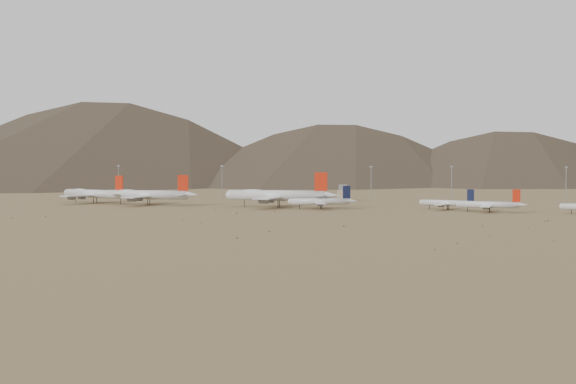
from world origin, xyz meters
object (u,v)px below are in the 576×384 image
(narrowbody_a, at_px, (322,202))
(control_tower, at_px, (344,194))
(widebody_east, at_px, (277,195))
(narrowbody_b, at_px, (448,203))
(widebody_centre, at_px, (148,195))
(widebody_west, at_px, (94,194))

(narrowbody_a, distance_m, control_tower, 97.82)
(widebody_east, height_order, narrowbody_b, widebody_east)
(widebody_centre, relative_size, control_tower, 5.68)
(narrowbody_a, relative_size, narrowbody_b, 1.08)
(narrowbody_b, xyz_separation_m, control_tower, (-85.33, 81.33, 1.17))
(widebody_west, height_order, narrowbody_a, widebody_west)
(widebody_west, xyz_separation_m, narrowbody_a, (167.44, -13.23, -2.08))
(widebody_centre, bearing_deg, narrowbody_b, 1.77)
(widebody_west, bearing_deg, widebody_centre, 7.78)
(widebody_centre, distance_m, narrowbody_b, 197.56)
(widebody_centre, relative_size, widebody_east, 0.90)
(widebody_east, distance_m, narrowbody_a, 32.16)
(widebody_west, height_order, narrowbody_b, widebody_west)
(widebody_centre, height_order, narrowbody_b, widebody_centre)
(widebody_west, xyz_separation_m, widebody_centre, (45.18, -7.35, 0.26))
(narrowbody_a, distance_m, narrowbody_b, 76.71)
(control_tower, bearing_deg, widebody_centre, -140.77)
(widebody_centre, xyz_separation_m, control_tower, (111.96, 91.40, -1.66))
(widebody_west, height_order, widebody_east, widebody_east)
(widebody_west, relative_size, narrowbody_b, 1.68)
(widebody_west, distance_m, narrowbody_b, 242.50)
(widebody_west, relative_size, widebody_centre, 0.93)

